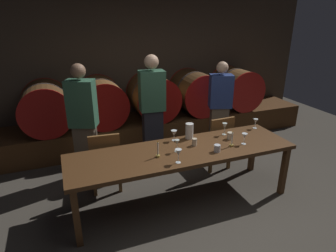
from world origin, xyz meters
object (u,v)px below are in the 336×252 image
(wine_glass_left, at_px, (177,143))
(wine_glass_far_right, at_px, (256,121))
(candle_left, at_px, (158,152))
(wine_glass_far_left, at_px, (178,153))
(candle_right, at_px, (232,142))
(chair_left, at_px, (105,159))
(wine_barrel_far_right, at_px, (236,88))
(guest_center, at_px, (152,111))
(chair_right, at_px, (218,140))
(wine_glass_center_left, at_px, (174,133))
(wine_barrel_far_left, at_px, (46,107))
(cup_right, at_px, (230,136))
(wine_glass_center_right, at_px, (225,126))
(wine_barrel_right, at_px, (195,92))
(wine_glass_right, at_px, (244,136))
(cup_left, at_px, (194,142))
(wine_barrel_left, at_px, (101,102))
(cup_center, at_px, (217,148))
(wine_barrel_center, at_px, (153,96))
(guest_left, at_px, (84,123))
(guest_right, at_px, (220,107))
(pitcher, at_px, (189,131))
(dining_table, at_px, (183,154))

(wine_glass_left, distance_m, wine_glass_far_right, 1.41)
(candle_left, height_order, wine_glass_far_left, candle_left)
(candle_left, bearing_deg, candle_right, -3.46)
(chair_left, bearing_deg, wine_glass_left, 147.32)
(wine_barrel_far_right, distance_m, guest_center, 2.34)
(chair_right, relative_size, wine_glass_center_left, 6.14)
(chair_right, height_order, wine_glass_far_right, wine_glass_far_right)
(wine_barrel_far_left, relative_size, cup_right, 9.23)
(wine_glass_far_left, bearing_deg, guest_center, 83.94)
(wine_glass_left, relative_size, wine_glass_center_right, 0.91)
(wine_barrel_right, bearing_deg, wine_glass_left, -121.27)
(wine_barrel_far_left, relative_size, wine_glass_right, 5.87)
(cup_left, bearing_deg, wine_glass_center_right, 17.80)
(wine_barrel_far_right, bearing_deg, candle_left, -139.26)
(wine_glass_far_right, bearing_deg, wine_barrel_far_right, 65.26)
(wine_glass_center_right, height_order, wine_glass_right, wine_glass_center_right)
(wine_barrel_left, relative_size, cup_center, 9.68)
(wine_barrel_left, bearing_deg, wine_glass_center_left, -68.69)
(wine_barrel_center, distance_m, wine_glass_far_left, 2.37)
(guest_left, height_order, wine_glass_left, guest_left)
(candle_right, bearing_deg, wine_glass_far_right, 31.73)
(wine_glass_right, xyz_separation_m, wine_glass_far_right, (0.48, 0.41, -0.00))
(wine_barrel_center, xyz_separation_m, guest_left, (-1.36, -0.99, 0.01))
(wine_barrel_right, bearing_deg, guest_right, -86.45)
(wine_glass_center_left, height_order, cup_center, wine_glass_center_left)
(candle_right, distance_m, cup_left, 0.47)
(wine_barrel_far_left, height_order, guest_left, guest_left)
(cup_left, distance_m, cup_center, 0.32)
(chair_left, xyz_separation_m, cup_center, (1.25, -0.80, 0.30))
(candle_right, relative_size, cup_right, 2.31)
(wine_glass_left, relative_size, cup_left, 1.61)
(wine_barrel_far_right, height_order, pitcher, wine_barrel_far_right)
(chair_right, distance_m, cup_right, 0.62)
(cup_left, bearing_deg, wine_glass_center_left, 127.12)
(wine_barrel_right, distance_m, wine_glass_right, 2.20)
(wine_barrel_far_left, xyz_separation_m, candle_left, (1.23, -2.11, -0.07))
(candle_left, relative_size, cup_left, 2.20)
(wine_barrel_far_left, bearing_deg, chair_right, -30.55)
(wine_glass_left, bearing_deg, guest_right, 42.56)
(wine_glass_right, relative_size, cup_left, 1.54)
(wine_glass_far_left, relative_size, cup_left, 1.73)
(wine_barrel_left, bearing_deg, pitcher, -62.65)
(chair_left, xyz_separation_m, guest_left, (-0.20, 0.45, 0.39))
(guest_left, xyz_separation_m, cup_right, (1.81, -0.97, -0.09))
(wine_glass_right, bearing_deg, cup_right, 111.14)
(wine_barrel_right, bearing_deg, wine_glass_far_right, -85.98)
(dining_table, bearing_deg, chair_right, 34.71)
(wine_barrel_far_right, height_order, guest_left, guest_left)
(chair_left, relative_size, guest_right, 0.55)
(guest_left, relative_size, wine_glass_center_right, 10.00)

